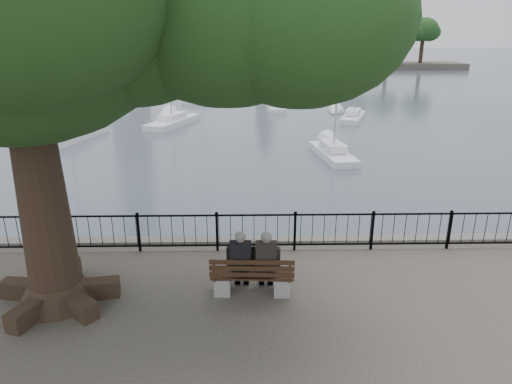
{
  "coord_description": "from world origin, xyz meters",
  "views": [
    {
      "loc": [
        -0.21,
        -8.2,
        5.34
      ],
      "look_at": [
        0.0,
        2.5,
        1.6
      ],
      "focal_mm": 32.0,
      "sensor_mm": 36.0,
      "label": 1
    }
  ],
  "objects_px": {
    "bench": "(252,280)",
    "person_right": "(266,263)",
    "person_left": "(241,263)",
    "lion_monument": "(265,69)"
  },
  "relations": [
    {
      "from": "bench",
      "to": "person_right",
      "type": "distance_m",
      "value": 0.47
    },
    {
      "from": "person_left",
      "to": "person_right",
      "type": "height_order",
      "value": "same"
    },
    {
      "from": "person_right",
      "to": "bench",
      "type": "bearing_deg",
      "value": -163.45
    },
    {
      "from": "person_right",
      "to": "lion_monument",
      "type": "distance_m",
      "value": 49.48
    },
    {
      "from": "person_left",
      "to": "lion_monument",
      "type": "distance_m",
      "value": 49.48
    },
    {
      "from": "person_left",
      "to": "lion_monument",
      "type": "xyz_separation_m",
      "value": [
        2.36,
        49.42,
        0.47
      ]
    },
    {
      "from": "bench",
      "to": "person_right",
      "type": "bearing_deg",
      "value": 16.55
    },
    {
      "from": "person_right",
      "to": "lion_monument",
      "type": "xyz_separation_m",
      "value": [
        1.82,
        49.45,
        0.47
      ]
    },
    {
      "from": "bench",
      "to": "person_right",
      "type": "xyz_separation_m",
      "value": [
        0.3,
        0.09,
        0.36
      ]
    },
    {
      "from": "bench",
      "to": "person_right",
      "type": "relative_size",
      "value": 1.21
    }
  ]
}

